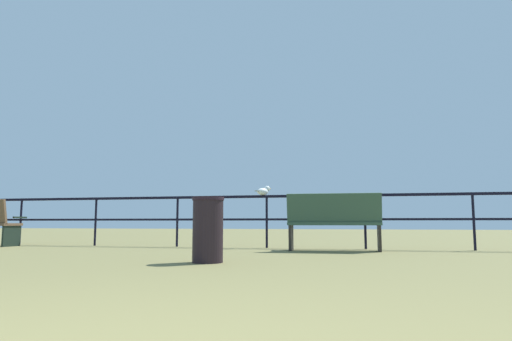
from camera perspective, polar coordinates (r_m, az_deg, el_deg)
name	(u,v)px	position (r m, az deg, el deg)	size (l,w,h in m)	color
pier_railing	(315,209)	(8.38, 7.41, -4.80)	(19.81, 0.05, 0.98)	black
bench_near_left	(334,219)	(7.63, 9.83, -6.09)	(1.55, 0.64, 0.95)	#324E3C
seagull_on_rail	(264,191)	(8.56, 0.96, -2.60)	(0.28, 0.34, 0.18)	white
trash_bin	(208,229)	(5.44, -6.10, -7.42)	(0.38, 0.38, 0.78)	black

